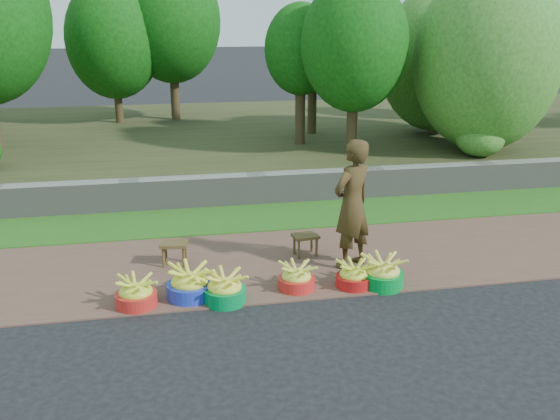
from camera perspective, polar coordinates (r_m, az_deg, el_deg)
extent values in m
plane|color=black|center=(7.57, 2.79, -8.29)|extent=(120.00, 120.00, 0.00)
cube|color=brown|center=(8.68, 0.81, -4.72)|extent=(80.00, 2.50, 0.02)
cube|color=#2A641B|center=(10.52, -1.45, -0.62)|extent=(80.00, 1.50, 0.04)
cube|color=slate|center=(11.25, -2.19, 1.94)|extent=(80.00, 0.35, 0.55)
cube|color=#373B1D|center=(15.99, -4.99, 6.48)|extent=(80.00, 10.00, 0.50)
cylinder|color=#3C2F1B|center=(15.29, 2.96, 9.84)|extent=(0.21, 0.21, 1.51)
ellipsoid|color=#10520F|center=(15.18, 3.03, 14.31)|extent=(1.46, 1.46, 1.83)
cylinder|color=#3C2F1B|center=(13.98, 1.86, 9.29)|extent=(0.22, 0.22, 1.59)
ellipsoid|color=#10520F|center=(13.85, 1.91, 14.48)|extent=(1.57, 1.57, 1.97)
cylinder|color=#3C2F1B|center=(17.35, -14.60, 10.09)|extent=(0.21, 0.21, 1.43)
ellipsoid|color=#10520F|center=(17.23, -14.98, 14.89)|extent=(2.46, 2.46, 3.08)
cylinder|color=#3C2F1B|center=(13.91, 17.84, 7.21)|extent=(0.17, 0.17, 1.01)
ellipsoid|color=#3D7F28|center=(13.75, 18.39, 12.96)|extent=(3.00, 3.00, 3.76)
cylinder|color=#3C2F1B|center=(15.80, 13.76, 8.56)|extent=(0.16, 0.16, 0.94)
ellipsoid|color=#3D7F28|center=(15.66, 14.11, 13.18)|extent=(2.70, 2.70, 3.37)
cylinder|color=#3C2F1B|center=(17.54, -9.61, 11.14)|extent=(0.24, 0.24, 1.83)
ellipsoid|color=#10520F|center=(17.44, -9.91, 16.68)|extent=(2.61, 2.61, 3.26)
cylinder|color=#3C2F1B|center=(18.17, 17.22, 9.98)|extent=(0.20, 0.20, 1.30)
ellipsoid|color=#3D7F28|center=(18.07, 17.58, 13.85)|extent=(1.93, 1.93, 2.41)
cylinder|color=#3C2F1B|center=(13.09, 6.62, 8.56)|extent=(0.22, 0.22, 1.56)
ellipsoid|color=#10520F|center=(12.95, 6.85, 14.82)|extent=(2.16, 2.16, 2.70)
ellipsoid|color=#3D7F28|center=(13.38, 17.84, 6.37)|extent=(1.00, 1.00, 0.80)
cylinder|color=red|center=(7.58, -13.00, -8.01)|extent=(0.49, 0.49, 0.18)
ellipsoid|color=#D3E838|center=(7.52, -13.07, -7.06)|extent=(0.43, 0.43, 0.28)
cylinder|color=#1F36BA|center=(7.66, -8.24, -7.33)|extent=(0.56, 0.56, 0.20)
ellipsoid|color=#EAF237|center=(7.60, -8.29, -6.25)|extent=(0.49, 0.49, 0.32)
cylinder|color=#007C39|center=(7.52, -5.05, -7.75)|extent=(0.51, 0.51, 0.18)
ellipsoid|color=#FAED3F|center=(7.46, -5.08, -6.76)|extent=(0.45, 0.45, 0.29)
cylinder|color=red|center=(7.82, 1.51, -6.74)|extent=(0.46, 0.46, 0.17)
ellipsoid|color=#D9DF45|center=(7.77, 1.51, -5.87)|extent=(0.41, 0.41, 0.26)
cylinder|color=#B61516|center=(7.93, 6.76, -6.51)|extent=(0.45, 0.45, 0.16)
ellipsoid|color=#D9EC38|center=(7.88, 6.79, -5.66)|extent=(0.40, 0.40, 0.26)
cylinder|color=#00882D|center=(8.01, 9.34, -6.27)|extent=(0.54, 0.54, 0.19)
ellipsoid|color=#EADA49|center=(7.95, 9.39, -5.28)|extent=(0.47, 0.47, 0.31)
cube|color=#503F20|center=(8.56, -9.66, -3.09)|extent=(0.41, 0.34, 0.04)
cylinder|color=#503F20|center=(8.56, -10.63, -4.30)|extent=(0.04, 0.04, 0.28)
cylinder|color=#503F20|center=(8.51, -8.79, -4.33)|extent=(0.04, 0.04, 0.28)
cylinder|color=#503F20|center=(8.73, -10.40, -3.84)|extent=(0.04, 0.04, 0.28)
cylinder|color=#503F20|center=(8.68, -8.60, -3.86)|extent=(0.04, 0.04, 0.28)
cube|color=#503F20|center=(8.78, 2.34, -2.40)|extent=(0.38, 0.31, 0.04)
cylinder|color=#503F20|center=(8.71, 1.73, -3.64)|extent=(0.04, 0.04, 0.27)
cylinder|color=#503F20|center=(8.80, 3.36, -3.44)|extent=(0.04, 0.04, 0.27)
cylinder|color=#503F20|center=(8.87, 1.31, -3.24)|extent=(0.04, 0.04, 0.27)
cylinder|color=#503F20|center=(8.96, 2.92, -3.04)|extent=(0.04, 0.04, 0.27)
imported|color=black|center=(8.28, 6.61, 0.52)|extent=(0.76, 0.69, 1.74)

